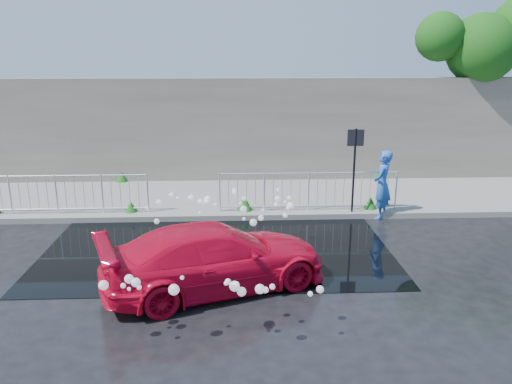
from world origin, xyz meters
TOP-DOWN VIEW (x-y plane):
  - ground at (0.00, 0.00)m, footprint 90.00×90.00m
  - pavement at (0.00, 5.00)m, footprint 30.00×4.00m
  - curb at (0.00, 3.00)m, footprint 30.00×0.25m
  - retaining_wall at (0.00, 7.20)m, footprint 30.00×0.60m
  - puddle at (0.50, 1.00)m, footprint 8.00×5.00m
  - sign_post at (4.20, 3.10)m, footprint 0.45×0.06m
  - tree at (9.97, 7.41)m, footprint 5.08×2.49m
  - railing_left at (-4.00, 3.35)m, footprint 5.05×0.05m
  - railing_right at (3.00, 3.35)m, footprint 5.05×0.05m
  - weeds at (-0.34, 4.40)m, footprint 12.17×3.93m
  - water_spray at (0.45, -0.10)m, footprint 3.61×5.64m
  - red_car at (0.53, -1.14)m, footprint 4.73×3.22m
  - person at (4.99, 3.00)m, footprint 0.76×0.83m

SIDE VIEW (x-z plane):
  - ground at x=0.00m, z-range 0.00..0.00m
  - puddle at x=0.50m, z-range 0.00..0.01m
  - pavement at x=0.00m, z-range 0.00..0.15m
  - curb at x=0.00m, z-range 0.00..0.16m
  - weeds at x=-0.34m, z-range 0.12..0.53m
  - red_car at x=0.53m, z-range 0.00..1.27m
  - railing_left at x=-4.00m, z-range 0.19..1.29m
  - railing_right at x=3.00m, z-range 0.19..1.29m
  - water_spray at x=0.45m, z-range 0.24..1.28m
  - person at x=4.99m, z-range 0.00..1.91m
  - sign_post at x=4.20m, z-range 0.47..2.97m
  - retaining_wall at x=0.00m, z-range 0.15..3.65m
  - tree at x=9.97m, z-range 1.66..8.10m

